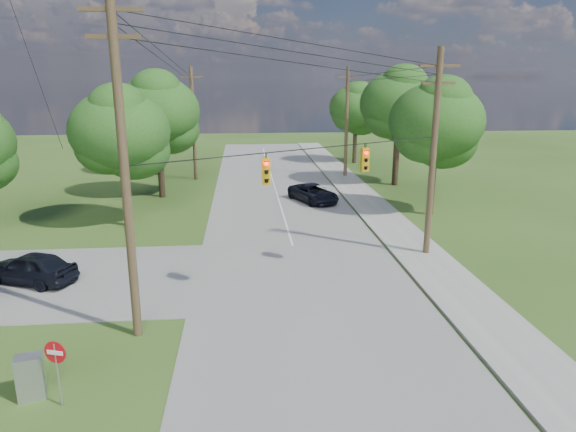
{
  "coord_description": "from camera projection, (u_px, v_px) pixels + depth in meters",
  "views": [
    {
      "loc": [
        -0.64,
        -16.94,
        9.07
      ],
      "look_at": [
        1.3,
        5.0,
        3.1
      ],
      "focal_mm": 32.0,
      "sensor_mm": 36.0,
      "label": 1
    }
  ],
  "objects": [
    {
      "name": "tree_w_near",
      "position": [
        120.0,
        131.0,
        30.91
      ],
      "size": [
        6.0,
        6.0,
        8.4
      ],
      "color": "#463223",
      "rests_on": "ground"
    },
    {
      "name": "pole_sw",
      "position": [
        124.0,
        165.0,
        17.08
      ],
      "size": [
        2.0,
        0.32,
        12.0
      ],
      "color": "brown",
      "rests_on": "ground"
    },
    {
      "name": "traffic_signals",
      "position": [
        319.0,
        164.0,
        21.75
      ],
      "size": [
        4.91,
        3.27,
        1.05
      ],
      "color": "#DFA70D",
      "rests_on": "ground"
    },
    {
      "name": "tree_e_far",
      "position": [
        356.0,
        108.0,
        54.68
      ],
      "size": [
        5.8,
        5.8,
        8.32
      ],
      "color": "#463223",
      "rests_on": "ground"
    },
    {
      "name": "car_cross_dark",
      "position": [
        31.0,
        268.0,
        23.17
      ],
      "size": [
        4.57,
        3.19,
        1.45
      ],
      "primitive_type": "imported",
      "rotation": [
        0.0,
        0.0,
        -1.96
      ],
      "color": "black",
      "rests_on": "cross_road"
    },
    {
      "name": "pole_ne",
      "position": [
        433.0,
        152.0,
        25.73
      ],
      "size": [
        2.0,
        0.32,
        10.5
      ],
      "color": "brown",
      "rests_on": "ground"
    },
    {
      "name": "do_not_enter_sign",
      "position": [
        56.0,
        358.0,
        14.28
      ],
      "size": [
        0.65,
        0.24,
        2.03
      ],
      "rotation": [
        0.0,
        0.0,
        -0.31
      ],
      "color": "#989A9D",
      "rests_on": "ground"
    },
    {
      "name": "tree_w_far",
      "position": [
        152.0,
        108.0,
        48.05
      ],
      "size": [
        6.0,
        6.0,
        8.73
      ],
      "color": "#463223",
      "rests_on": "ground"
    },
    {
      "name": "power_lines",
      "position": [
        281.0,
        76.0,
        27.55
      ],
      "size": [
        13.93,
        29.62,
        4.93
      ],
      "color": "black",
      "rests_on": "ground"
    },
    {
      "name": "ground",
      "position": [
        265.0,
        334.0,
        18.72
      ],
      "size": [
        140.0,
        140.0,
        0.0
      ],
      "primitive_type": "plane",
      "color": "#304E1A",
      "rests_on": "ground"
    },
    {
      "name": "sidewalk_east",
      "position": [
        444.0,
        274.0,
        24.24
      ],
      "size": [
        2.6,
        100.0,
        0.12
      ],
      "primitive_type": "cube",
      "color": "#ACAAA1",
      "rests_on": "ground"
    },
    {
      "name": "main_road",
      "position": [
        303.0,
        280.0,
        23.69
      ],
      "size": [
        10.0,
        100.0,
        0.03
      ],
      "primitive_type": "cube",
      "color": "gray",
      "rests_on": "ground"
    },
    {
      "name": "tree_e_near",
      "position": [
        436.0,
        122.0,
        33.48
      ],
      "size": [
        6.2,
        6.2,
        8.81
      ],
      "color": "#463223",
      "rests_on": "ground"
    },
    {
      "name": "pole_north_w",
      "position": [
        193.0,
        123.0,
        45.79
      ],
      "size": [
        2.0,
        0.32,
        10.0
      ],
      "color": "brown",
      "rests_on": "ground"
    },
    {
      "name": "tree_e_mid",
      "position": [
        399.0,
        104.0,
        42.97
      ],
      "size": [
        6.6,
        6.6,
        9.64
      ],
      "color": "#463223",
      "rests_on": "ground"
    },
    {
      "name": "pole_north_e",
      "position": [
        347.0,
        122.0,
        46.97
      ],
      "size": [
        2.0,
        0.32,
        10.0
      ],
      "color": "brown",
      "rests_on": "ground"
    },
    {
      "name": "car_main_north",
      "position": [
        313.0,
        193.0,
        38.41
      ],
      "size": [
        3.87,
        5.18,
        1.31
      ],
      "primitive_type": "imported",
      "rotation": [
        0.0,
        0.0,
        0.41
      ],
      "color": "black",
      "rests_on": "main_road"
    },
    {
      "name": "tree_w_mid",
      "position": [
        157.0,
        112.0,
        38.52
      ],
      "size": [
        6.4,
        6.4,
        9.22
      ],
      "color": "#463223",
      "rests_on": "ground"
    },
    {
      "name": "control_cabinet",
      "position": [
        30.0,
        377.0,
        14.86
      ],
      "size": [
        0.85,
        0.71,
        1.33
      ],
      "primitive_type": "cube",
      "rotation": [
        0.0,
        0.0,
        0.26
      ],
      "color": "#989A9D",
      "rests_on": "ground"
    }
  ]
}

